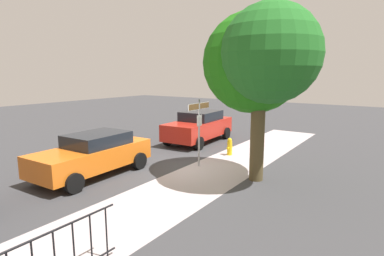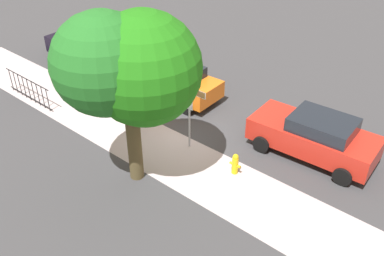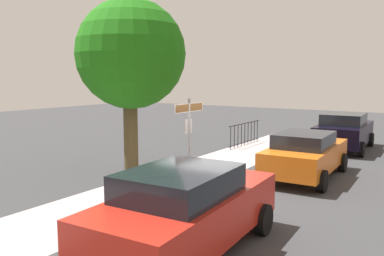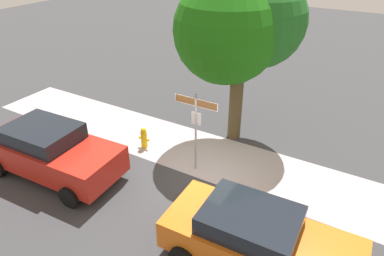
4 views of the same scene
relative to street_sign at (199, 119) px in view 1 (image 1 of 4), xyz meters
The scene contains 7 objects.
ground_plane 1.97m from the street_sign, 41.98° to the right, with size 60.00×60.00×0.00m, color #38383A.
sidewalk_strip 3.21m from the street_sign, 20.17° to the left, with size 24.00×2.60×0.00m, color #ADA1A3.
street_sign is the anchor object (origin of this frame).
shade_tree 3.28m from the street_sign, 87.40° to the left, with size 3.98×4.11×5.74m.
car_red 4.59m from the street_sign, 146.87° to the right, with size 4.54×2.24×1.63m.
car_orange 4.09m from the street_sign, 39.73° to the right, with size 4.36×2.11×1.50m.
fire_hydrant 2.67m from the street_sign, behind, with size 0.42×0.22×0.78m.
Camera 1 is at (9.47, 6.86, 3.60)m, focal length 29.10 mm.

